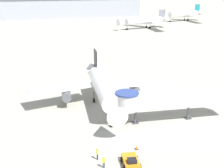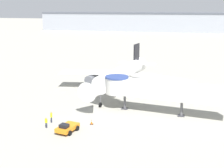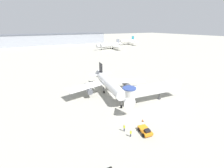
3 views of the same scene
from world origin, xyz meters
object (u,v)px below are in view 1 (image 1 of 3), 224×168
pushback_tug_orange (131,161)px  background_jet_gray_tail (145,21)px  traffic_cone_near_nose (137,147)px  ground_crew_marshaller (97,153)px  jet_bridge (166,99)px  background_jet_teal_tail (184,14)px  main_airplane (102,87)px  traffic_cone_starboard_wing (153,96)px  ground_crew_wing_walker (104,161)px

pushback_tug_orange → background_jet_gray_tail: bearing=75.3°
traffic_cone_near_nose → ground_crew_marshaller: size_ratio=0.44×
jet_bridge → pushback_tug_orange: jet_bridge is taller
background_jet_teal_tail → background_jet_gray_tail: 45.89m
background_jet_teal_tail → pushback_tug_orange: bearing=-45.0°
main_airplane → background_jet_teal_tail: bearing=61.3°
jet_bridge → background_jet_gray_tail: background_jet_gray_tail is taller
traffic_cone_starboard_wing → background_jet_gray_tail: 108.74m
traffic_cone_starboard_wing → ground_crew_wing_walker: size_ratio=0.49×
jet_bridge → ground_crew_marshaller: bearing=-142.5°
ground_crew_wing_walker → background_jet_teal_tail: background_jet_teal_tail is taller
main_airplane → jet_bridge: size_ratio=1.41×
main_airplane → jet_bridge: main_airplane is taller
main_airplane → ground_crew_marshaller: size_ratio=16.54×
main_airplane → background_jet_teal_tail: (93.98, 124.45, 0.63)m
traffic_cone_near_nose → ground_crew_wing_walker: size_ratio=0.47×
ground_crew_marshaller → background_jet_teal_tail: size_ratio=0.05×
main_airplane → background_jet_teal_tail: background_jet_teal_tail is taller
ground_crew_wing_walker → traffic_cone_near_nose: bearing=29.4°
traffic_cone_starboard_wing → background_jet_teal_tail: background_jet_teal_tail is taller
jet_bridge → background_jet_teal_tail: bearing=65.3°
jet_bridge → ground_crew_wing_walker: 18.76m
main_airplane → traffic_cone_near_nose: bearing=-82.9°
traffic_cone_near_nose → traffic_cone_starboard_wing: size_ratio=0.96×
main_airplane → ground_crew_marshaller: (-6.69, -19.45, -2.88)m
ground_crew_marshaller → jet_bridge: bearing=115.4°
pushback_tug_orange → background_jet_teal_tail: size_ratio=0.11×
traffic_cone_starboard_wing → ground_crew_marshaller: (-18.16, -19.93, 0.64)m
main_airplane → traffic_cone_starboard_wing: (11.46, 0.48, -3.53)m
pushback_tug_orange → main_airplane: bearing=93.3°
ground_crew_wing_walker → background_jet_gray_tail: (61.61, 121.67, 3.31)m
ground_crew_marshaller → main_airplane: bearing=156.6°
pushback_tug_orange → traffic_cone_starboard_wing: (14.34, 22.85, -0.29)m
main_airplane → ground_crew_wing_walker: bearing=-98.3°
pushback_tug_orange → background_jet_gray_tail: background_jet_gray_tail is taller
background_jet_teal_tail → background_jet_gray_tail: (-38.83, -24.45, -0.28)m
main_airplane → ground_crew_marshaller: main_airplane is taller
ground_crew_wing_walker → jet_bridge: bearing=38.7°
traffic_cone_near_nose → ground_crew_wing_walker: 6.82m
jet_bridge → background_jet_teal_tail: (85.52, 135.21, 0.44)m
traffic_cone_starboard_wing → ground_crew_wing_walker: bearing=-129.0°
pushback_tug_orange → background_jet_teal_tail: background_jet_teal_tail is taller
traffic_cone_near_nose → jet_bridge: bearing=41.5°
background_jet_gray_tail → main_airplane: bearing=-40.7°
traffic_cone_near_nose → background_jet_gray_tail: (55.55, 118.60, 3.90)m
jet_bridge → traffic_cone_starboard_wing: bearing=82.6°
jet_bridge → ground_crew_marshaller: 17.73m
main_airplane → ground_crew_wing_walker: 22.82m
jet_bridge → background_jet_gray_tail: bearing=74.8°
pushback_tug_orange → traffic_cone_starboard_wing: size_ratio=4.82×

